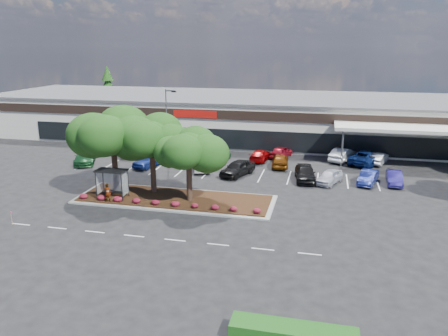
% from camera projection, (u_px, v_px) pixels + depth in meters
% --- Properties ---
extents(ground, '(160.00, 160.00, 0.00)m').
position_uv_depth(ground, '(182.00, 219.00, 35.50)').
color(ground, black).
rests_on(ground, ground).
extents(retail_store, '(80.40, 25.20, 6.25)m').
position_uv_depth(retail_store, '(252.00, 116.00, 66.41)').
color(retail_store, silver).
rests_on(retail_store, ground).
extents(landscape_island, '(18.00, 6.00, 0.26)m').
position_uv_depth(landscape_island, '(175.00, 199.00, 39.65)').
color(landscape_island, gray).
rests_on(landscape_island, ground).
extents(lane_markings, '(33.12, 20.06, 0.01)m').
position_uv_depth(lane_markings, '(212.00, 181.00, 45.30)').
color(lane_markings, silver).
rests_on(lane_markings, ground).
extents(shrub_row, '(17.00, 0.80, 0.50)m').
position_uv_depth(shrub_row, '(167.00, 203.00, 37.58)').
color(shrub_row, maroon).
rests_on(shrub_row, landscape_island).
extents(bus_shelter, '(2.75, 1.55, 2.59)m').
position_uv_depth(bus_shelter, '(112.00, 175.00, 39.27)').
color(bus_shelter, black).
rests_on(bus_shelter, landscape_island).
extents(island_tree_west, '(7.20, 7.20, 7.89)m').
position_uv_depth(island_tree_west, '(114.00, 151.00, 40.32)').
color(island_tree_west, '#0F3C0D').
rests_on(island_tree_west, landscape_island).
extents(island_tree_mid, '(6.60, 6.60, 7.32)m').
position_uv_depth(island_tree_mid, '(152.00, 154.00, 40.29)').
color(island_tree_mid, '#0F3C0D').
rests_on(island_tree_mid, landscape_island).
extents(island_tree_east, '(5.80, 5.80, 6.50)m').
position_uv_depth(island_tree_east, '(189.00, 165.00, 38.12)').
color(island_tree_east, '#0F3C0D').
rests_on(island_tree_east, landscape_island).
extents(hedge_south_east, '(6.00, 1.30, 0.90)m').
position_uv_depth(hedge_south_east, '(293.00, 335.00, 20.54)').
color(hedge_south_east, '#144912').
rests_on(hedge_south_east, ground).
extents(conifer_north_west, '(4.40, 4.40, 10.00)m').
position_uv_depth(conifer_north_west, '(108.00, 92.00, 83.80)').
color(conifer_north_west, '#0F3C0D').
rests_on(conifer_north_west, ground).
extents(person_waiting, '(0.64, 0.45, 1.67)m').
position_uv_depth(person_waiting, '(108.00, 193.00, 38.41)').
color(person_waiting, '#594C47').
rests_on(person_waiting, landscape_island).
extents(light_pole, '(1.41, 0.76, 8.93)m').
position_uv_depth(light_pole, '(168.00, 134.00, 49.42)').
color(light_pole, gray).
rests_on(light_pole, ground).
extents(survey_stake, '(0.08, 0.14, 1.12)m').
position_uv_depth(survey_stake, '(11.00, 216.00, 34.09)').
color(survey_stake, '#A67E57').
rests_on(survey_stake, ground).
extents(car_0, '(4.25, 5.95, 1.60)m').
position_uv_depth(car_0, '(85.00, 157.00, 52.02)').
color(car_0, '#184823').
rests_on(car_0, ground).
extents(car_1, '(3.19, 5.06, 1.60)m').
position_uv_depth(car_1, '(150.00, 160.00, 50.59)').
color(car_1, navy).
rests_on(car_1, ground).
extents(car_3, '(3.53, 5.52, 1.72)m').
position_uv_depth(car_3, '(201.00, 162.00, 49.35)').
color(car_3, silver).
rests_on(car_3, ground).
extents(car_4, '(3.68, 5.24, 1.66)m').
position_uv_depth(car_4, '(238.00, 168.00, 47.03)').
color(car_4, black).
rests_on(car_4, ground).
extents(car_5, '(2.63, 5.16, 1.68)m').
position_uv_depth(car_5, '(305.00, 173.00, 45.29)').
color(car_5, black).
rests_on(car_5, ground).
extents(car_6, '(3.09, 4.42, 1.40)m').
position_uv_depth(car_6, '(329.00, 177.00, 44.37)').
color(car_6, silver).
rests_on(car_6, ground).
extents(car_7, '(2.53, 4.41, 1.38)m').
position_uv_depth(car_7, '(368.00, 177.00, 44.25)').
color(car_7, navy).
rests_on(car_7, ground).
extents(car_8, '(1.61, 4.11, 1.33)m').
position_uv_depth(car_8, '(394.00, 178.00, 44.13)').
color(car_8, navy).
rests_on(car_8, ground).
extents(car_9, '(2.57, 5.31, 1.68)m').
position_uv_depth(car_9, '(136.00, 149.00, 55.48)').
color(car_9, silver).
rests_on(car_9, ground).
extents(car_10, '(2.55, 4.79, 1.32)m').
position_uv_depth(car_10, '(162.00, 154.00, 53.75)').
color(car_10, '#5E5C64').
rests_on(car_10, ground).
extents(car_11, '(2.28, 4.40, 1.43)m').
position_uv_depth(car_11, '(220.00, 155.00, 52.97)').
color(car_11, '#1B4B28').
rests_on(car_11, ground).
extents(car_12, '(2.41, 4.81, 1.34)m').
position_uv_depth(car_12, '(260.00, 155.00, 53.21)').
color(car_12, '#900607').
rests_on(car_12, ground).
extents(car_13, '(2.18, 4.68, 1.55)m').
position_uv_depth(car_13, '(280.00, 160.00, 50.43)').
color(car_13, '#683208').
rests_on(car_13, ground).
extents(car_14, '(2.93, 4.57, 1.45)m').
position_uv_depth(car_14, '(281.00, 152.00, 54.65)').
color(car_14, maroon).
rests_on(car_14, ground).
extents(car_15, '(3.57, 5.18, 1.62)m').
position_uv_depth(car_15, '(343.00, 155.00, 52.91)').
color(car_15, '#B6BCC2').
rests_on(car_15, ground).
extents(car_16, '(4.98, 6.63, 1.67)m').
position_uv_depth(car_16, '(367.00, 157.00, 51.58)').
color(car_16, navy).
rests_on(car_16, ground).
extents(car_17, '(2.77, 4.47, 1.39)m').
position_uv_depth(car_17, '(379.00, 158.00, 51.73)').
color(car_17, '#999BA3').
rests_on(car_17, ground).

